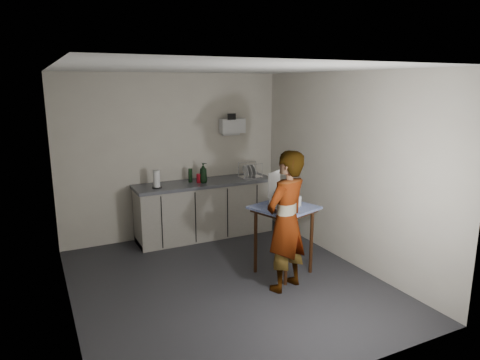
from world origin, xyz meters
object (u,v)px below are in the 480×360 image
soap_bottle (203,173)px  paper_towel (157,180)px  dish_rack (250,174)px  bakery_box (284,199)px  side_table (284,215)px  standing_man (286,221)px  dark_bottle (190,175)px  soda_can (199,178)px  kitchen_counter (205,211)px

soap_bottle → paper_towel: soap_bottle is taller
dish_rack → bakery_box: size_ratio=0.81×
side_table → dish_rack: (0.39, 1.69, 0.18)m
standing_man → bakery_box: size_ratio=3.85×
dark_bottle → bakery_box: bakery_box is taller
soda_can → bakery_box: bearing=-73.7°
bakery_box → paper_towel: bearing=93.6°
side_table → soda_can: soda_can is taller
soda_can → dark_bottle: bearing=139.8°
paper_towel → soda_can: bearing=3.2°
standing_man → soap_bottle: 2.09m
soda_can → bakery_box: bakery_box is taller
dark_bottle → bakery_box: (0.61, -1.80, -0.02)m
bakery_box → standing_man: bearing=-149.8°
soda_can → dark_bottle: 0.15m
soda_can → side_table: bearing=-73.5°
dish_rack → side_table: bearing=-102.9°
dark_bottle → dish_rack: 1.01m
side_table → soda_can: 1.80m
kitchen_counter → dark_bottle: dark_bottle is taller
paper_towel → dark_bottle: bearing=12.5°
soap_bottle → standing_man: bearing=-83.7°
paper_towel → dish_rack: paper_towel is taller
soap_bottle → dark_bottle: soap_bottle is taller
kitchen_counter → soda_can: 0.57m
dark_bottle → paper_towel: bearing=-167.5°
dark_bottle → paper_towel: paper_towel is taller
kitchen_counter → dark_bottle: 0.63m
soap_bottle → dark_bottle: 0.21m
side_table → standing_man: standing_man is taller
kitchen_counter → standing_man: size_ratio=1.32×
soap_bottle → soda_can: soap_bottle is taller
side_table → paper_towel: (-1.19, 1.67, 0.25)m
standing_man → bakery_box: bearing=-138.5°
standing_man → paper_towel: bearing=-85.1°
dark_bottle → bakery_box: size_ratio=0.50×
bakery_box → soap_bottle: bearing=72.7°
soap_bottle → soda_can: size_ratio=2.23×
kitchen_counter → side_table: size_ratio=2.48×
side_table → paper_towel: paper_towel is taller
soap_bottle → dish_rack: bearing=0.5°
soap_bottle → paper_towel: 0.75m
dish_rack → bakery_box: (-0.40, -1.69, 0.03)m
paper_towel → dish_rack: 1.58m
soda_can → kitchen_counter: bearing=19.8°
side_table → soap_bottle: (-0.44, 1.69, 0.28)m
paper_towel → bakery_box: bearing=-54.6°
soap_bottle → dark_bottle: size_ratio=1.44×
paper_towel → kitchen_counter: bearing=5.5°
standing_man → bakery_box: standing_man is taller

